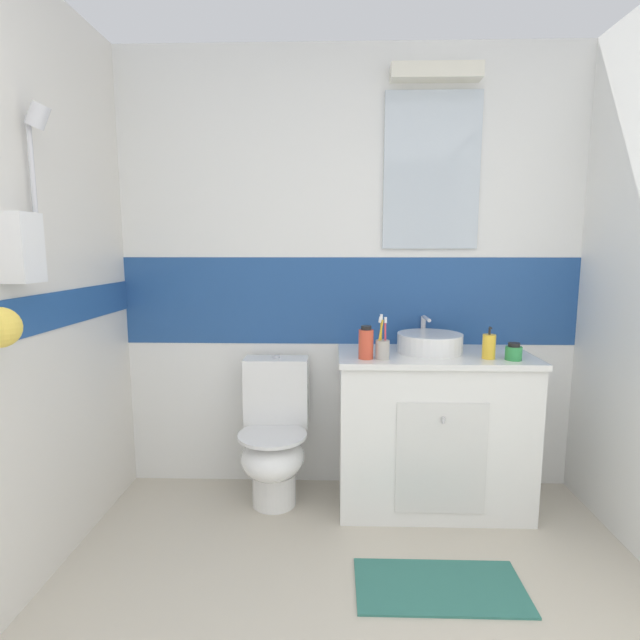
{
  "coord_description": "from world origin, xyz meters",
  "views": [
    {
      "loc": [
        -0.09,
        -0.4,
        1.4
      ],
      "look_at": [
        -0.15,
        1.77,
        1.08
      ],
      "focal_mm": 27.4,
      "sensor_mm": 36.0,
      "label": 1
    }
  ],
  "objects_px": {
    "toothbrush_cup": "(382,347)",
    "soap_dispenser": "(489,346)",
    "toilet": "(274,437)",
    "sink_basin": "(430,342)",
    "hair_gel_jar": "(514,352)",
    "mouthwash_bottle": "(366,343)"
  },
  "relations": [
    {
      "from": "toilet",
      "to": "toothbrush_cup",
      "type": "bearing_deg",
      "value": -14.96
    },
    {
      "from": "sink_basin",
      "to": "mouthwash_bottle",
      "type": "relative_size",
      "value": 2.32
    },
    {
      "from": "toothbrush_cup",
      "to": "toilet",
      "type": "bearing_deg",
      "value": 165.04
    },
    {
      "from": "soap_dispenser",
      "to": "toothbrush_cup",
      "type": "bearing_deg",
      "value": -177.5
    },
    {
      "from": "toilet",
      "to": "soap_dispenser",
      "type": "distance_m",
      "value": 1.24
    },
    {
      "from": "toilet",
      "to": "mouthwash_bottle",
      "type": "bearing_deg",
      "value": -16.87
    },
    {
      "from": "sink_basin",
      "to": "toothbrush_cup",
      "type": "xyz_separation_m",
      "value": [
        -0.27,
        -0.18,
        0.01
      ]
    },
    {
      "from": "sink_basin",
      "to": "toothbrush_cup",
      "type": "distance_m",
      "value": 0.32
    },
    {
      "from": "sink_basin",
      "to": "toilet",
      "type": "xyz_separation_m",
      "value": [
        -0.84,
        -0.02,
        -0.53
      ]
    },
    {
      "from": "soap_dispenser",
      "to": "hair_gel_jar",
      "type": "height_order",
      "value": "soap_dispenser"
    },
    {
      "from": "toothbrush_cup",
      "to": "mouthwash_bottle",
      "type": "distance_m",
      "value": 0.08
    },
    {
      "from": "toilet",
      "to": "soap_dispenser",
      "type": "xyz_separation_m",
      "value": [
        1.11,
        -0.13,
        0.54
      ]
    },
    {
      "from": "soap_dispenser",
      "to": "hair_gel_jar",
      "type": "xyz_separation_m",
      "value": [
        0.11,
        -0.03,
        -0.02
      ]
    },
    {
      "from": "sink_basin",
      "to": "hair_gel_jar",
      "type": "xyz_separation_m",
      "value": [
        0.38,
        -0.18,
        -0.02
      ]
    },
    {
      "from": "soap_dispenser",
      "to": "mouthwash_bottle",
      "type": "relative_size",
      "value": 0.98
    },
    {
      "from": "toothbrush_cup",
      "to": "mouthwash_bottle",
      "type": "bearing_deg",
      "value": 177.0
    },
    {
      "from": "toothbrush_cup",
      "to": "soap_dispenser",
      "type": "xyz_separation_m",
      "value": [
        0.54,
        0.02,
        0.0
      ]
    },
    {
      "from": "toothbrush_cup",
      "to": "mouthwash_bottle",
      "type": "xyz_separation_m",
      "value": [
        -0.08,
        0.0,
        0.02
      ]
    },
    {
      "from": "soap_dispenser",
      "to": "hair_gel_jar",
      "type": "bearing_deg",
      "value": -13.58
    },
    {
      "from": "toothbrush_cup",
      "to": "sink_basin",
      "type": "bearing_deg",
      "value": 33.21
    },
    {
      "from": "sink_basin",
      "to": "mouthwash_bottle",
      "type": "bearing_deg",
      "value": -153.89
    },
    {
      "from": "hair_gel_jar",
      "to": "mouthwash_bottle",
      "type": "distance_m",
      "value": 0.73
    }
  ]
}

